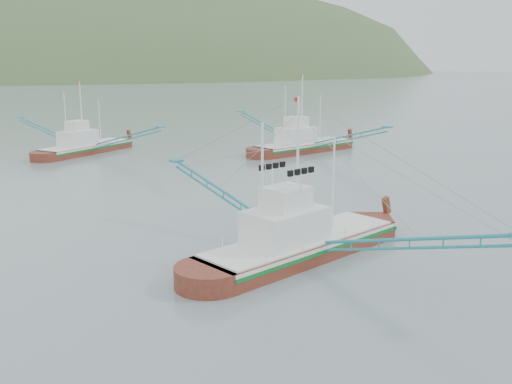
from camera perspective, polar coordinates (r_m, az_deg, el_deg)
ground at (r=35.17m, az=6.22°, el=-6.80°), size 1200.00×1200.00×0.00m
main_boat at (r=35.15m, az=4.34°, el=-4.15°), size 14.73×26.25×10.63m
bg_boat_right at (r=76.42m, az=4.70°, el=5.13°), size 14.96×27.03×10.93m
bg_boat_far at (r=78.42m, az=-16.72°, el=5.21°), size 14.06×23.76×10.05m
headland_right at (r=524.42m, az=-9.05°, el=11.50°), size 684.00×432.00×306.00m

